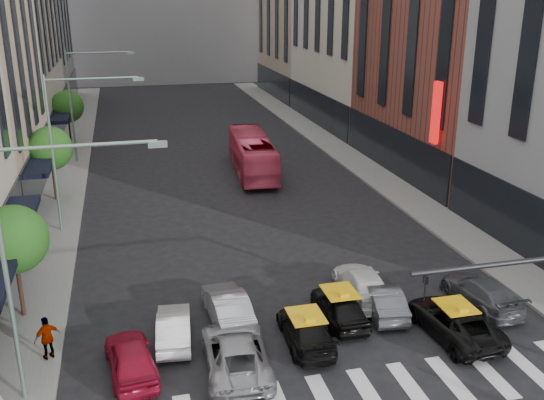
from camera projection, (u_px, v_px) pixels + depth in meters
sidewalk_left at (65, 183)px, 44.56m from camera, size 3.00×96.00×0.15m
sidewalk_right at (358, 163)px, 49.81m from camera, size 3.00×96.00×0.15m
tree_near at (13, 240)px, 24.97m from camera, size 2.88×2.88×4.95m
tree_mid at (50, 149)px, 39.66m from camera, size 2.88×2.88×4.95m
tree_far at (67, 107)px, 54.36m from camera, size 2.88×2.88×4.95m
streetlamp_near at (33, 239)px, 19.13m from camera, size 5.38×0.25×9.00m
streetlamp_mid at (68, 133)px, 33.83m from camera, size 5.38×0.25×9.00m
streetlamp_far at (82, 91)px, 48.52m from camera, size 5.38×0.25×9.00m
liberty_sign at (436, 113)px, 38.96m from camera, size 0.30×0.70×4.00m
car_red at (131, 358)px, 22.06m from camera, size 2.11×4.20×1.37m
car_white_front at (174, 327)px, 24.21m from camera, size 1.66×3.88×1.24m
car_silver at (236, 352)px, 22.38m from camera, size 2.62×5.15×1.39m
taxi_left at (306, 330)px, 24.04m from camera, size 1.90×4.32×1.23m
taxi_center at (339, 306)px, 25.72m from camera, size 1.63×3.97×1.35m
car_grey_mid at (382, 299)px, 26.42m from camera, size 1.89×4.09×1.30m
taxi_right at (454, 321)px, 24.57m from camera, size 2.50×4.94×1.34m
car_grey_curb at (481, 292)px, 26.97m from camera, size 2.12×4.66×1.32m
car_row2_left at (227, 306)px, 25.70m from camera, size 1.78×4.40×1.42m
car_row2_right at (362, 283)px, 27.73m from camera, size 2.31×4.86×1.37m
bus at (252, 154)px, 46.78m from camera, size 3.43×11.13×3.05m
pedestrian_far at (47, 338)px, 22.73m from camera, size 1.09×0.86×1.73m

